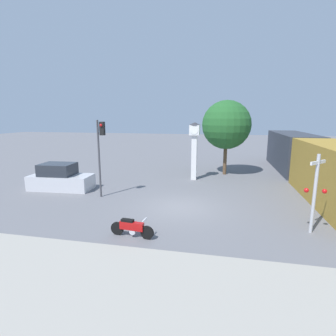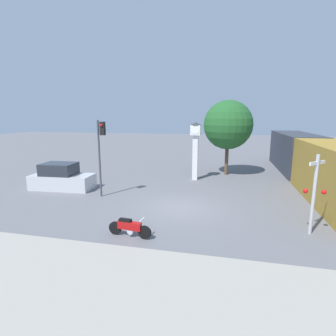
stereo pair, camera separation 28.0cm
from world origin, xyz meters
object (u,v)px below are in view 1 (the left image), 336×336
Objects in this scene: railroad_crossing_signal at (315,191)px; parked_car at (60,179)px; traffic_light at (100,145)px; motorcycle at (132,228)px; street_tree at (226,125)px; clock_tower at (194,142)px; freight_train at (309,160)px.

railroad_crossing_signal is 15.29m from parked_car.
motorcycle is at bearing -53.51° from traffic_light.
street_tree is (-3.62, 11.13, 2.35)m from railroad_crossing_signal.
clock_tower is 1.31× the size of railroad_crossing_signal.
parked_car is at bearing -162.42° from freight_train.
traffic_light reaches higher than motorcycle.
motorcycle is 6.74m from traffic_light.
railroad_crossing_signal is (-2.56, -9.47, 0.19)m from freight_train.
freight_train reaches higher than parked_car.
traffic_light is at bearing 165.11° from railroad_crossing_signal.
motorcycle is 0.43× the size of clock_tower.
traffic_light is 1.10× the size of parked_car.
street_tree is (3.85, 13.10, 3.83)m from motorcycle.
clock_tower is 0.72× the size of street_tree.
clock_tower is 10.64m from railroad_crossing_signal.
street_tree reaches higher than railroad_crossing_signal.
clock_tower is 8.72m from freight_train.
railroad_crossing_signal is at bearing -105.15° from freight_train.
street_tree is at bearing 45.24° from clock_tower.
railroad_crossing_signal is 0.55× the size of street_tree.
street_tree is (-6.18, 1.67, 2.54)m from freight_train.
clock_tower is 0.95× the size of traffic_light.
parked_car is (-7.25, 5.96, 0.34)m from motorcycle.
motorcycle is 0.41× the size of traffic_light.
traffic_light is at bearing -131.44° from clock_tower.
motorcycle is 0.56× the size of railroad_crossing_signal.
traffic_light is (-13.67, -6.51, 1.54)m from freight_train.
motorcycle is at bearing -131.25° from freight_train.
freight_train is at bearing 74.85° from railroad_crossing_signal.
traffic_light reaches higher than parked_car.
street_tree is at bearing 164.92° from freight_train.
motorcycle is 11.06m from clock_tower.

